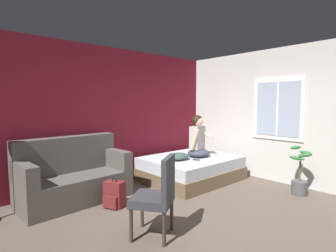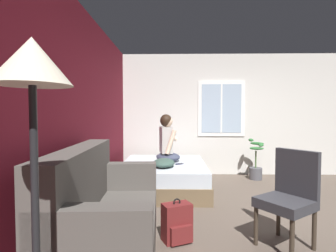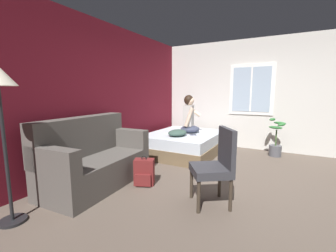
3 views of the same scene
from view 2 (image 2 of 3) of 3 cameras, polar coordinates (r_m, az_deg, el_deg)
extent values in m
plane|color=brown|center=(3.95, 24.18, -17.65)|extent=(40.00, 40.00, 0.00)
cube|color=maroon|center=(3.62, -18.45, 2.42)|extent=(9.96, 0.16, 2.70)
cube|color=silver|center=(6.15, 15.04, 2.42)|extent=(0.16, 6.62, 2.70)
cube|color=white|center=(5.98, 11.53, 3.75)|extent=(0.02, 1.04, 1.24)
cube|color=#9EB2C6|center=(5.96, 11.56, 3.75)|extent=(0.01, 0.88, 1.08)
cube|color=white|center=(5.96, 11.56, 3.75)|extent=(0.01, 0.04, 1.08)
cube|color=brown|center=(4.84, -1.01, -12.06)|extent=(1.88, 1.53, 0.26)
cube|color=silver|center=(4.79, -1.01, -9.28)|extent=(1.82, 1.48, 0.22)
cube|color=#514C47|center=(2.70, -12.02, -22.20)|extent=(1.74, 0.89, 0.44)
cube|color=#514C47|center=(2.60, -18.78, -11.13)|extent=(1.71, 0.33, 0.60)
cube|color=#514C47|center=(1.87, -16.52, -21.12)|extent=(0.22, 0.81, 0.32)
cube|color=#514C47|center=(3.29, -9.72, -10.65)|extent=(0.22, 0.81, 0.32)
cylinder|color=#382D23|center=(3.03, 18.60, -19.87)|extent=(0.04, 0.04, 0.40)
cylinder|color=#382D23|center=(2.83, 25.37, -21.64)|extent=(0.04, 0.04, 0.40)
cylinder|color=#382D23|center=(3.33, 22.91, -17.85)|extent=(0.04, 0.04, 0.40)
cylinder|color=#382D23|center=(3.15, 29.23, -19.18)|extent=(0.04, 0.04, 0.40)
cube|color=#333338|center=(2.99, 24.11, -15.15)|extent=(0.64, 0.64, 0.10)
cube|color=#333338|center=(3.09, 26.20, -9.09)|extent=(0.41, 0.31, 0.48)
ellipsoid|color=#383D51|center=(4.91, 0.03, -6.75)|extent=(0.60, 0.54, 0.16)
cube|color=#B2ADA8|center=(4.86, -0.44, -3.03)|extent=(0.36, 0.27, 0.48)
cylinder|color=beige|center=(4.67, 0.62, -3.50)|extent=(0.12, 0.22, 0.44)
cylinder|color=beige|center=(5.03, 0.10, -1.70)|extent=(0.16, 0.38, 0.29)
sphere|color=beige|center=(4.84, -0.21, 1.04)|extent=(0.21, 0.21, 0.21)
ellipsoid|color=black|center=(4.84, -0.44, 1.22)|extent=(0.27, 0.26, 0.23)
cube|color=maroon|center=(2.97, 1.94, -20.19)|extent=(0.29, 0.35, 0.40)
cube|color=maroon|center=(2.91, 2.96, -22.62)|extent=(0.14, 0.24, 0.18)
torus|color=black|center=(2.90, 1.94, -16.26)|extent=(0.05, 0.09, 0.09)
ellipsoid|color=#385147|center=(4.37, -0.92, -8.02)|extent=(0.51, 0.40, 0.14)
cube|color=black|center=(4.63, 2.45, -8.25)|extent=(0.13, 0.16, 0.01)
cylinder|color=black|center=(1.48, -26.81, -21.28)|extent=(0.04, 0.04, 1.45)
cone|color=beige|center=(1.38, -27.49, 12.44)|extent=(0.36, 0.36, 0.22)
cylinder|color=#4C4C51|center=(5.84, 18.53, -9.78)|extent=(0.26, 0.26, 0.24)
cylinder|color=#426033|center=(5.78, 18.57, -6.87)|extent=(0.03, 0.03, 0.36)
ellipsoid|color=#2D6B33|center=(5.65, 18.71, -4.64)|extent=(0.15, 0.29, 0.06)
ellipsoid|color=#2D6B33|center=(5.84, 18.82, -3.62)|extent=(0.22, 0.29, 0.06)
ellipsoid|color=#2D6B33|center=(5.72, 17.61, -2.92)|extent=(0.29, 0.15, 0.06)
ellipsoid|color=#2D6B33|center=(5.73, 19.59, -3.94)|extent=(0.30, 0.21, 0.06)
camera|label=1|loc=(3.61, 79.51, 4.52)|focal=28.00mm
camera|label=3|loc=(1.95, 91.09, 2.01)|focal=24.00mm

